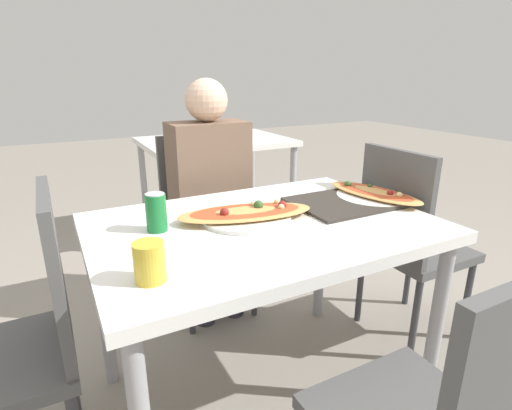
# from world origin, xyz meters

# --- Properties ---
(ground_plane) EXTENTS (14.00, 14.00, 0.00)m
(ground_plane) POSITION_xyz_m (0.00, 0.00, 0.00)
(ground_plane) COLOR gray
(dining_table) EXTENTS (1.15, 0.80, 0.72)m
(dining_table) POSITION_xyz_m (0.00, 0.00, 0.65)
(dining_table) COLOR white
(dining_table) RESTS_ON ground_plane
(chair_far_seated) EXTENTS (0.40, 0.40, 0.91)m
(chair_far_seated) POSITION_xyz_m (0.05, 0.73, 0.50)
(chair_far_seated) COLOR #4C4C4C
(chair_far_seated) RESTS_ON ground_plane
(chair_side_left) EXTENTS (0.40, 0.40, 0.91)m
(chair_side_left) POSITION_xyz_m (-0.76, 0.03, 0.50)
(chair_side_left) COLOR #4C4C4C
(chair_side_left) RESTS_ON ground_plane
(chair_side_right) EXTENTS (0.40, 0.40, 0.91)m
(chair_side_right) POSITION_xyz_m (0.76, 0.03, 0.50)
(chair_side_right) COLOR #4C4C4C
(chair_side_right) RESTS_ON ground_plane
(person_seated) EXTENTS (0.36, 0.23, 1.19)m
(person_seated) POSITION_xyz_m (0.05, 0.62, 0.69)
(person_seated) COLOR #2D2D38
(person_seated) RESTS_ON ground_plane
(pizza_main) EXTENTS (0.50, 0.32, 0.06)m
(pizza_main) POSITION_xyz_m (-0.04, 0.06, 0.74)
(pizza_main) COLOR white
(pizza_main) RESTS_ON dining_table
(soda_can) EXTENTS (0.07, 0.07, 0.12)m
(soda_can) POSITION_xyz_m (-0.34, 0.09, 0.78)
(soda_can) COLOR #197233
(soda_can) RESTS_ON dining_table
(drink_glass) EXTENTS (0.08, 0.08, 0.10)m
(drink_glass) POSITION_xyz_m (-0.44, -0.23, 0.77)
(drink_glass) COLOR gold
(drink_glass) RESTS_ON dining_table
(serving_tray) EXTENTS (0.46, 0.31, 0.01)m
(serving_tray) POSITION_xyz_m (0.41, 0.03, 0.73)
(serving_tray) COLOR #332D28
(serving_tray) RESTS_ON dining_table
(pizza_second) EXTENTS (0.30, 0.44, 0.05)m
(pizza_second) POSITION_xyz_m (0.53, 0.03, 0.74)
(pizza_second) COLOR white
(pizza_second) RESTS_ON dining_table
(background_table) EXTENTS (1.10, 0.80, 0.84)m
(background_table) POSITION_xyz_m (0.50, 1.76, 0.67)
(background_table) COLOR white
(background_table) RESTS_ON ground_plane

